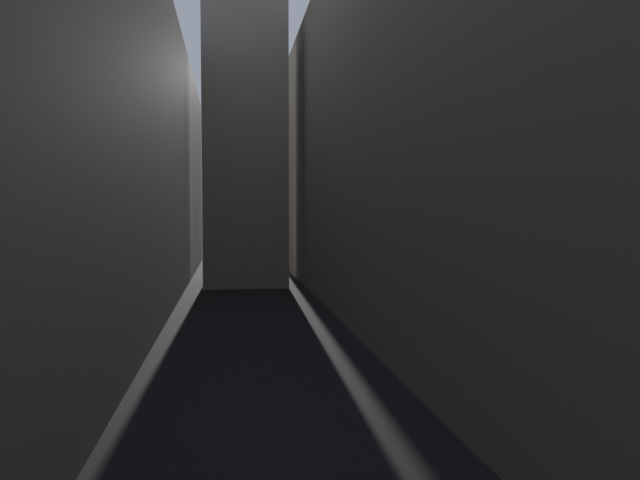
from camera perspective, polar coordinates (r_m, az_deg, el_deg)
name	(u,v)px	position (r m, az deg, el deg)	size (l,w,h in m)	color
ground_plane	(256,333)	(35.81, -6.01, -8.68)	(264.00, 264.00, 0.00)	black
building_block_left	(65,137)	(38.51, -22.80, 8.86)	(10.73, 108.00, 22.66)	#60594F
building_block_right	(444,123)	(39.87, 11.59, 10.69)	(13.00, 108.00, 25.29)	gray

